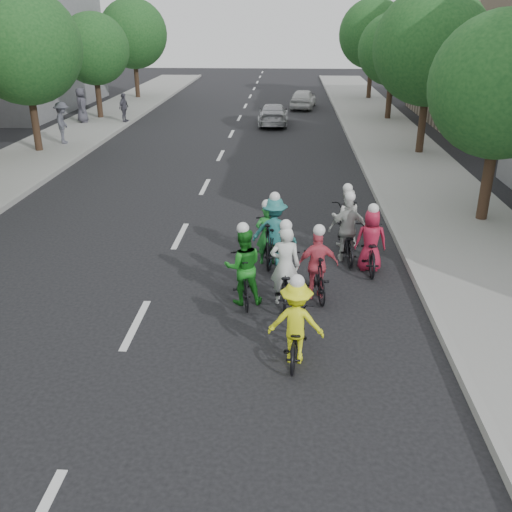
# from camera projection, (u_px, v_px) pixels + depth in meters

# --- Properties ---
(ground) EXTENTS (120.00, 120.00, 0.00)m
(ground) POSITION_uv_depth(u_px,v_px,m) (136.00, 324.00, 11.48)
(ground) COLOR black
(ground) RESTS_ON ground
(curb_left) EXTENTS (0.18, 80.00, 0.18)m
(curb_left) POSITION_uv_depth(u_px,v_px,m) (42.00, 182.00, 20.95)
(curb_left) COLOR #999993
(curb_left) RESTS_ON ground
(sidewalk_right) EXTENTS (4.00, 80.00, 0.15)m
(sidewalk_right) POSITION_uv_depth(u_px,v_px,m) (428.00, 188.00, 20.22)
(sidewalk_right) COLOR gray
(sidewalk_right) RESTS_ON ground
(curb_right) EXTENTS (0.18, 80.00, 0.18)m
(curb_right) POSITION_uv_depth(u_px,v_px,m) (373.00, 187.00, 20.32)
(curb_right) COLOR #999993
(curb_right) RESTS_ON ground
(tree_l_3) EXTENTS (4.80, 4.80, 6.93)m
(tree_l_3) POSITION_uv_depth(u_px,v_px,m) (24.00, 47.00, 23.93)
(tree_l_3) COLOR black
(tree_l_3) RESTS_ON ground
(tree_l_4) EXTENTS (4.00, 4.00, 5.97)m
(tree_l_4) POSITION_uv_depth(u_px,v_px,m) (94.00, 49.00, 32.42)
(tree_l_4) COLOR black
(tree_l_4) RESTS_ON ground
(tree_l_5) EXTENTS (4.80, 4.80, 6.93)m
(tree_l_5) POSITION_uv_depth(u_px,v_px,m) (133.00, 34.00, 40.48)
(tree_l_5) COLOR black
(tree_l_5) RESTS_ON ground
(tree_r_0) EXTENTS (4.00, 4.00, 5.97)m
(tree_r_0) POSITION_uv_depth(u_px,v_px,m) (503.00, 86.00, 15.54)
(tree_r_0) COLOR black
(tree_r_0) RESTS_ON ground
(tree_r_1) EXTENTS (4.80, 4.80, 6.93)m
(tree_r_1) POSITION_uv_depth(u_px,v_px,m) (431.00, 47.00, 23.60)
(tree_r_1) COLOR black
(tree_r_1) RESTS_ON ground
(tree_r_2) EXTENTS (4.00, 4.00, 5.97)m
(tree_r_2) POSITION_uv_depth(u_px,v_px,m) (393.00, 49.00, 32.09)
(tree_r_2) COLOR black
(tree_r_2) RESTS_ON ground
(tree_r_3) EXTENTS (4.80, 4.80, 6.93)m
(tree_r_3) POSITION_uv_depth(u_px,v_px,m) (373.00, 34.00, 40.14)
(tree_r_3) COLOR black
(tree_r_3) RESTS_ON ground
(cyclist_0) EXTENTS (0.64, 1.84, 1.91)m
(cyclist_0) POSITION_uv_depth(u_px,v_px,m) (285.00, 276.00, 12.18)
(cyclist_0) COLOR black
(cyclist_0) RESTS_ON ground
(cyclist_1) EXTENTS (0.92, 1.83, 1.83)m
(cyclist_1) POSITION_uv_depth(u_px,v_px,m) (244.00, 272.00, 12.16)
(cyclist_1) COLOR black
(cyclist_1) RESTS_ON ground
(cyclist_2) EXTENTS (1.05, 1.68, 1.69)m
(cyclist_2) POSITION_uv_depth(u_px,v_px,m) (296.00, 329.00, 10.11)
(cyclist_2) COLOR black
(cyclist_2) RESTS_ON ground
(cyclist_3) EXTENTS (0.96, 1.74, 1.70)m
(cyclist_3) POSITION_uv_depth(u_px,v_px,m) (317.00, 270.00, 12.41)
(cyclist_3) COLOR black
(cyclist_3) RESTS_ON ground
(cyclist_4) EXTENTS (0.76, 1.90, 1.69)m
(cyclist_4) POSITION_uv_depth(u_px,v_px,m) (370.00, 246.00, 13.80)
(cyclist_4) COLOR black
(cyclist_4) RESTS_ON ground
(cyclist_5) EXTENTS (0.65, 1.89, 1.66)m
(cyclist_5) POSITION_uv_depth(u_px,v_px,m) (267.00, 239.00, 14.16)
(cyclist_5) COLOR black
(cyclist_5) RESTS_ON ground
(cyclist_6) EXTENTS (0.77, 1.97, 1.72)m
(cyclist_6) POSITION_uv_depth(u_px,v_px,m) (345.00, 223.00, 15.27)
(cyclist_6) COLOR black
(cyclist_6) RESTS_ON ground
(cyclist_7) EXTENTS (1.20, 1.71, 1.86)m
(cyclist_7) POSITION_uv_depth(u_px,v_px,m) (274.00, 236.00, 14.06)
(cyclist_7) COLOR black
(cyclist_7) RESTS_ON ground
(cyclist_8) EXTENTS (1.00, 1.78, 1.81)m
(cyclist_8) POSITION_uv_depth(u_px,v_px,m) (347.00, 237.00, 14.31)
(cyclist_8) COLOR black
(cyclist_8) RESTS_ON ground
(follow_car_lead) EXTENTS (1.68, 4.06, 1.17)m
(follow_car_lead) POSITION_uv_depth(u_px,v_px,m) (273.00, 114.00, 32.11)
(follow_car_lead) COLOR #B0B1B5
(follow_car_lead) RESTS_ON ground
(follow_car_trail) EXTENTS (1.97, 3.87, 1.26)m
(follow_car_trail) POSITION_uv_depth(u_px,v_px,m) (303.00, 99.00, 37.80)
(follow_car_trail) COLOR silver
(follow_car_trail) RESTS_ON ground
(spectator_0) EXTENTS (0.97, 1.37, 1.91)m
(spectator_0) POSITION_uv_depth(u_px,v_px,m) (63.00, 123.00, 26.63)
(spectator_0) COLOR #555663
(spectator_0) RESTS_ON sidewalk_left
(spectator_1) EXTENTS (0.59, 0.99, 1.58)m
(spectator_1) POSITION_uv_depth(u_px,v_px,m) (124.00, 108.00, 32.09)
(spectator_1) COLOR #565563
(spectator_1) RESTS_ON sidewalk_left
(spectator_2) EXTENTS (0.86, 1.07, 1.89)m
(spectator_2) POSITION_uv_depth(u_px,v_px,m) (82.00, 105.00, 31.92)
(spectator_2) COLOR #464551
(spectator_2) RESTS_ON sidewalk_left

